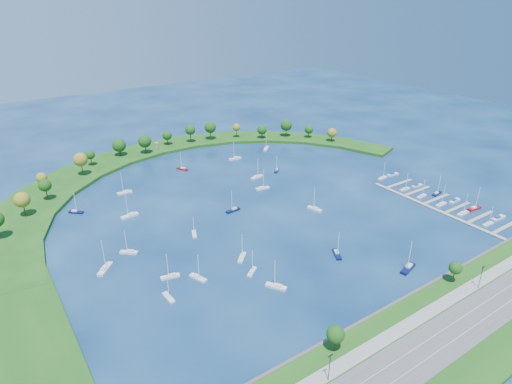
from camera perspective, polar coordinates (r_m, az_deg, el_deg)
ground at (r=242.98m, az=-0.31°, el=-1.55°), size 700.00×700.00×0.00m
south_shoreline at (r=171.71m, az=24.24°, el=-16.39°), size 420.00×43.10×11.60m
breakwater at (r=264.12m, az=-14.70°, el=0.08°), size 286.74×247.64×2.00m
breakwater_trees at (r=308.85m, az=-10.98°, el=6.03°), size 238.89×92.08×15.01m
harbor_tower at (r=331.74m, az=-12.98°, el=5.99°), size 2.60×2.60×4.39m
dock_system at (r=261.78m, az=23.30°, el=-1.61°), size 24.28×82.00×1.60m
moored_boat_0 at (r=200.30m, az=10.62°, el=-7.97°), size 6.19×8.57×12.47m
moored_boat_1 at (r=214.54m, az=-8.16°, el=-5.40°), size 4.50×7.21×10.28m
moored_boat_2 at (r=186.44m, az=-11.24°, el=-10.79°), size 8.19×3.95×11.61m
moored_boat_3 at (r=307.96m, az=-2.78°, el=4.48°), size 9.19×3.39×13.21m
moored_boat_4 at (r=260.40m, az=0.85°, el=0.57°), size 8.82×3.93×12.53m
moored_boat_5 at (r=237.94m, az=7.75°, el=-2.15°), size 4.36×8.74×12.37m
moored_boat_6 at (r=198.03m, az=-19.31°, el=-9.49°), size 8.58×9.00×14.29m
moored_boat_7 at (r=266.37m, az=-16.93°, el=0.00°), size 8.82×3.02×12.75m
moored_boat_8 at (r=234.73m, az=-3.04°, el=-2.34°), size 8.62×3.25×12.36m
moored_boat_9 at (r=185.83m, az=-0.54°, el=-10.38°), size 6.88×5.91×10.48m
moored_boat_10 at (r=287.00m, az=2.75°, el=2.91°), size 6.97×6.60×11.04m
moored_boat_11 at (r=251.94m, az=-22.67°, el=-2.39°), size 7.31×6.95×11.59m
moored_boat_12 at (r=293.62m, az=-9.70°, el=3.09°), size 5.95×8.39×12.16m
moored_boat_13 at (r=175.60m, az=-11.47°, el=-13.37°), size 2.44×7.51×10.89m
moored_boat_14 at (r=328.19m, az=1.37°, el=5.82°), size 8.52×8.30×13.66m
moored_boat_15 at (r=177.68m, az=2.70°, el=-12.27°), size 6.65×8.72×12.83m
moored_boat_16 at (r=238.18m, az=-16.32°, el=-2.95°), size 9.59×3.60×13.76m
moored_boat_17 at (r=198.56m, az=19.42°, el=-9.40°), size 10.31×5.29×14.59m
moored_boat_18 at (r=275.96m, az=0.12°, el=2.03°), size 9.37×4.08×13.33m
moored_boat_19 at (r=194.80m, az=-1.87°, el=-8.54°), size 7.28×7.20×11.76m
moored_boat_20 at (r=206.55m, az=-16.41°, el=-7.54°), size 7.63×6.86×11.82m
moored_boat_21 at (r=183.86m, az=-7.67°, el=-11.06°), size 4.99×8.45×12.00m
docked_boat_0 at (r=250.74m, az=28.28°, el=-3.67°), size 7.17×2.35×10.41m
docked_boat_1 at (r=259.60m, az=29.33°, el=-3.01°), size 9.34×2.88×1.89m
docked_boat_2 at (r=256.20m, az=25.64°, el=-2.50°), size 8.27×2.50×12.09m
docked_boat_3 at (r=264.67m, az=26.85°, el=-1.89°), size 9.11×3.45×13.07m
docked_boat_4 at (r=262.00m, az=23.24°, el=-1.44°), size 8.11×2.74×11.73m
docked_boat_5 at (r=269.76m, az=24.73°, el=-1.04°), size 8.67×3.12×1.73m
docked_boat_6 at (r=268.16m, az=21.02°, el=-0.46°), size 7.61×2.79×10.94m
docked_boat_7 at (r=275.00m, az=22.76°, el=-0.12°), size 8.33×3.57×11.85m
docked_boat_8 at (r=274.27m, az=19.04°, el=0.42°), size 7.35×2.31×10.70m
docked_boat_9 at (r=281.92m, az=20.47°, el=0.80°), size 7.72×2.48×1.56m
docked_boat_10 at (r=286.66m, az=16.35°, el=1.86°), size 7.77×2.96×11.14m
docked_boat_11 at (r=294.24m, az=17.57°, el=2.24°), size 8.68×3.43×1.72m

